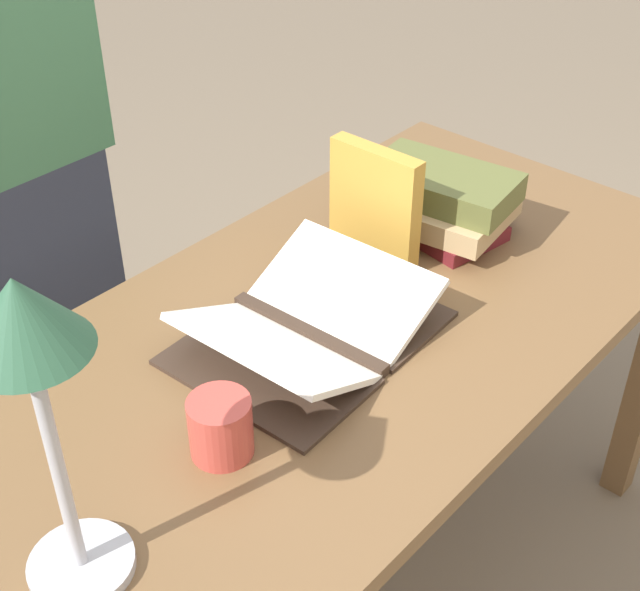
# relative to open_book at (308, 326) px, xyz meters

# --- Properties ---
(reading_desk) EXTENTS (1.53, 0.75, 0.76)m
(reading_desk) POSITION_rel_open_book_xyz_m (-0.06, 0.01, -0.12)
(reading_desk) COLOR brown
(reading_desk) RESTS_ON ground_plane
(open_book) EXTENTS (0.45, 0.35, 0.09)m
(open_book) POSITION_rel_open_book_xyz_m (0.00, 0.00, 0.00)
(open_book) COLOR #38281E
(open_book) RESTS_ON reading_desk
(book_stack_tall) EXTENTS (0.25, 0.30, 0.13)m
(book_stack_tall) POSITION_rel_open_book_xyz_m (-0.43, -0.04, 0.04)
(book_stack_tall) COLOR maroon
(book_stack_tall) RESTS_ON reading_desk
(book_standing_upright) EXTENTS (0.04, 0.19, 0.23)m
(book_standing_upright) POSITION_rel_open_book_xyz_m (-0.27, -0.08, 0.09)
(book_standing_upright) COLOR #BC8933
(book_standing_upright) RESTS_ON reading_desk
(reading_lamp) EXTENTS (0.14, 0.14, 0.45)m
(reading_lamp) POSITION_rel_open_book_xyz_m (0.54, 0.10, 0.31)
(reading_lamp) COLOR #ADADB2
(reading_lamp) RESTS_ON reading_desk
(coffee_mug) EXTENTS (0.09, 0.12, 0.09)m
(coffee_mug) POSITION_rel_open_book_xyz_m (0.28, 0.08, 0.02)
(coffee_mug) COLOR #B74238
(coffee_mug) RESTS_ON reading_desk
(person_reader) EXTENTS (0.36, 0.22, 1.79)m
(person_reader) POSITION_rel_open_book_xyz_m (0.06, -0.76, 0.11)
(person_reader) COLOR #2D3342
(person_reader) RESTS_ON ground_plane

